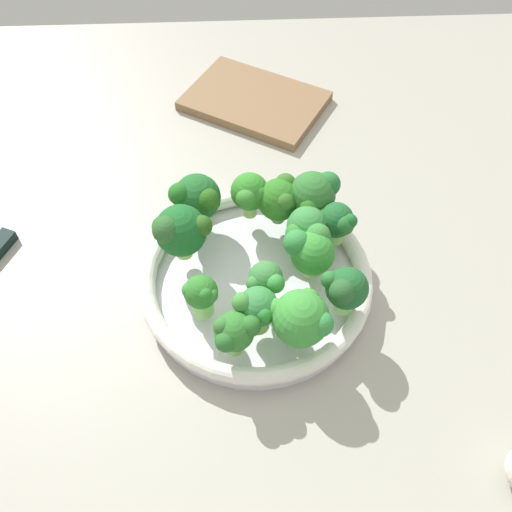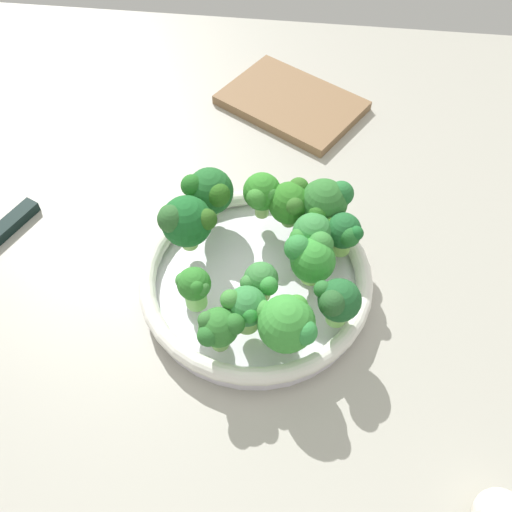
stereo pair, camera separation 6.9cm
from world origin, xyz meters
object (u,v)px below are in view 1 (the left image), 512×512
(broccoli_floret_10, at_px, (337,222))
(broccoli_floret_2, at_px, (180,231))
(broccoli_floret_1, at_px, (259,309))
(broccoli_floret_12, at_px, (303,318))
(broccoli_floret_13, at_px, (267,280))
(broccoli_floret_7, at_px, (311,252))
(broccoli_floret_9, at_px, (235,333))
(broccoli_floret_6, at_px, (202,294))
(broccoli_floret_5, at_px, (250,193))
(broccoli_floret_0, at_px, (281,198))
(broccoli_floret_3, at_px, (306,227))
(bowl, at_px, (256,279))
(broccoli_floret_4, at_px, (346,289))
(broccoli_floret_8, at_px, (197,198))
(cutting_board, at_px, (255,101))
(broccoli_floret_11, at_px, (314,195))

(broccoli_floret_10, bearing_deg, broccoli_floret_2, 4.41)
(broccoli_floret_1, relative_size, broccoli_floret_12, 0.87)
(broccoli_floret_13, bearing_deg, broccoli_floret_2, -33.17)
(broccoli_floret_7, bearing_deg, broccoli_floret_9, 48.78)
(broccoli_floret_6, bearing_deg, broccoli_floret_5, -112.34)
(broccoli_floret_2, xyz_separation_m, broccoli_floret_6, (-0.03, 0.09, -0.01))
(broccoli_floret_0, height_order, broccoli_floret_3, broccoli_floret_0)
(bowl, relative_size, broccoli_floret_0, 4.49)
(broccoli_floret_4, height_order, broccoli_floret_6, broccoli_floret_4)
(broccoli_floret_2, bearing_deg, broccoli_floret_9, 114.62)
(broccoli_floret_3, bearing_deg, broccoli_floret_1, 61.54)
(broccoli_floret_5, distance_m, broccoli_floret_10, 0.12)
(broccoli_floret_6, distance_m, broccoli_floret_13, 0.08)
(broccoli_floret_0, bearing_deg, broccoli_floret_7, 108.89)
(broccoli_floret_7, height_order, broccoli_floret_8, broccoli_floret_8)
(cutting_board, bearing_deg, broccoli_floret_0, 94.01)
(broccoli_floret_3, height_order, broccoli_floret_7, broccoli_floret_7)
(broccoli_floret_9, bearing_deg, broccoli_floret_7, -131.22)
(broccoli_floret_5, distance_m, broccoli_floret_6, 0.16)
(broccoli_floret_10, bearing_deg, broccoli_floret_6, 30.99)
(broccoli_floret_5, bearing_deg, broccoli_floret_12, 104.87)
(broccoli_floret_8, distance_m, broccoli_floret_12, 0.22)
(bowl, relative_size, broccoli_floret_13, 5.52)
(bowl, xyz_separation_m, broccoli_floret_6, (0.07, 0.06, 0.06))
(broccoli_floret_7, bearing_deg, broccoli_floret_6, 22.95)
(broccoli_floret_10, bearing_deg, broccoli_floret_4, 87.41)
(broccoli_floret_6, relative_size, broccoli_floret_13, 1.13)
(broccoli_floret_8, xyz_separation_m, broccoli_floret_9, (-0.04, 0.20, -0.00))
(broccoli_floret_4, relative_size, broccoli_floret_10, 1.13)
(broccoli_floret_1, bearing_deg, broccoli_floret_7, -130.01)
(broccoli_floret_1, relative_size, broccoli_floret_13, 1.20)
(bowl, xyz_separation_m, broccoli_floret_8, (0.07, -0.09, 0.06))
(broccoli_floret_1, bearing_deg, broccoli_floret_2, -50.22)
(broccoli_floret_3, bearing_deg, broccoli_floret_2, 3.73)
(broccoli_floret_5, bearing_deg, bowl, 92.06)
(broccoli_floret_2, bearing_deg, cutting_board, -107.08)
(broccoli_floret_12, bearing_deg, broccoli_floret_5, -75.13)
(broccoli_floret_4, bearing_deg, broccoli_floret_3, -71.00)
(broccoli_floret_1, distance_m, broccoli_floret_4, 0.10)
(broccoli_floret_5, height_order, broccoli_floret_11, broccoli_floret_11)
(broccoli_floret_5, height_order, broccoli_floret_13, broccoli_floret_5)
(broccoli_floret_1, bearing_deg, bowl, -90.14)
(broccoli_floret_7, bearing_deg, cutting_board, -82.42)
(broccoli_floret_11, xyz_separation_m, broccoli_floret_12, (0.03, 0.18, -0.00))
(bowl, xyz_separation_m, broccoli_floret_4, (-0.10, 0.06, 0.06))
(broccoli_floret_2, height_order, broccoli_floret_4, broccoli_floret_2)
(broccoli_floret_3, bearing_deg, broccoli_floret_10, -172.89)
(bowl, bearing_deg, broccoli_floret_7, 178.27)
(broccoli_floret_10, height_order, broccoli_floret_11, broccoli_floret_11)
(broccoli_floret_11, bearing_deg, broccoli_floret_6, 44.82)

